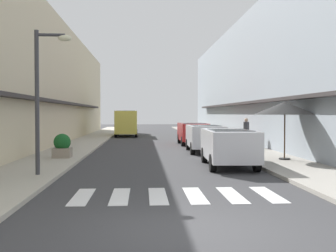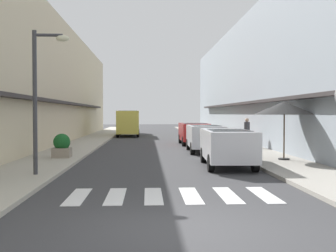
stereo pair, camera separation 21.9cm
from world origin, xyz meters
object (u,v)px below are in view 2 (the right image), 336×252
(cafe_umbrella, at_px, (284,108))
(planter_midblock, at_px, (62,146))
(pedestrian_walking_near, at_px, (247,132))
(street_lamp, at_px, (41,85))
(parked_car_far, at_px, (194,131))
(parked_car_mid, at_px, (205,135))
(delivery_van, at_px, (128,121))
(parked_car_near, at_px, (227,143))

(cafe_umbrella, xyz_separation_m, planter_midblock, (-9.71, 1.40, -1.69))
(cafe_umbrella, height_order, planter_midblock, cafe_umbrella)
(pedestrian_walking_near, bearing_deg, street_lamp, 38.80)
(parked_car_far, distance_m, planter_midblock, 11.40)
(parked_car_mid, distance_m, pedestrian_walking_near, 3.30)
(parked_car_mid, bearing_deg, pedestrian_walking_near, 33.94)
(parked_car_far, bearing_deg, delivery_van, 114.35)
(parked_car_near, bearing_deg, delivery_van, 102.19)
(parked_car_near, distance_m, parked_car_mid, 6.28)
(delivery_van, bearing_deg, pedestrian_walking_near, -62.22)
(planter_midblock, bearing_deg, parked_car_mid, 26.51)
(street_lamp, xyz_separation_m, cafe_umbrella, (9.28, 3.91, -0.69))
(delivery_van, bearing_deg, planter_midblock, -96.09)
(parked_car_near, height_order, street_lamp, street_lamp)
(parked_car_near, xyz_separation_m, parked_car_mid, (-0.00, 6.28, -0.00))
(pedestrian_walking_near, bearing_deg, planter_midblock, 18.64)
(parked_car_near, xyz_separation_m, pedestrian_walking_near, (2.74, 8.12, 0.10))
(parked_car_near, xyz_separation_m, cafe_umbrella, (2.73, 1.39, 1.40))
(parked_car_near, height_order, cafe_umbrella, cafe_umbrella)
(parked_car_mid, bearing_deg, delivery_van, 106.67)
(parked_car_mid, relative_size, planter_midblock, 3.98)
(delivery_van, distance_m, cafe_umbrella, 22.52)
(parked_car_near, relative_size, planter_midblock, 4.20)
(parked_car_mid, xyz_separation_m, cafe_umbrella, (2.73, -4.88, 1.40))
(parked_car_far, distance_m, cafe_umbrella, 10.84)
(parked_car_mid, bearing_deg, planter_midblock, -153.49)
(street_lamp, relative_size, planter_midblock, 4.33)
(delivery_van, relative_size, pedestrian_walking_near, 3.17)
(parked_car_near, distance_m, delivery_van, 23.09)
(parked_car_near, height_order, delivery_van, delivery_van)
(parked_car_near, relative_size, delivery_van, 0.83)
(pedestrian_walking_near, bearing_deg, parked_car_far, -63.40)
(street_lamp, bearing_deg, delivery_van, 86.17)
(parked_car_mid, xyz_separation_m, planter_midblock, (-6.99, -3.48, -0.29))
(parked_car_mid, relative_size, delivery_van, 0.79)
(parked_car_near, distance_m, street_lamp, 7.33)
(parked_car_near, relative_size, cafe_umbrella, 1.73)
(delivery_van, relative_size, cafe_umbrella, 2.08)
(delivery_van, height_order, planter_midblock, delivery_van)
(pedestrian_walking_near, bearing_deg, parked_car_near, 61.31)
(cafe_umbrella, bearing_deg, street_lamp, -157.14)
(parked_car_near, relative_size, parked_car_mid, 1.06)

